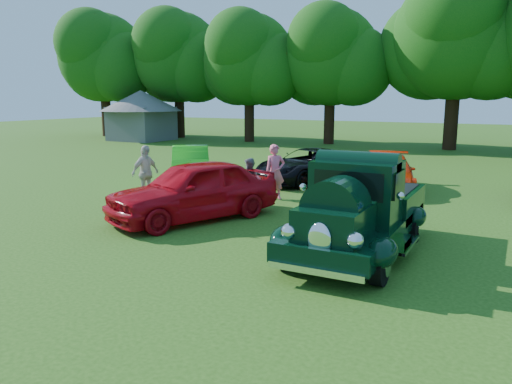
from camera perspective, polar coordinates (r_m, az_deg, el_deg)
The scene contains 11 objects.
ground at distance 11.36m, azimuth 2.81°, elevation -6.50°, with size 120.00×120.00×0.00m, color #244D12.
hero_pickup at distance 11.13m, azimuth 11.71°, elevation -2.31°, with size 2.46×5.28×2.06m.
red_convertible at distance 13.97m, azimuth -7.13°, elevation 0.25°, with size 1.98×4.92×1.68m, color #B70713.
back_car_lime at distance 20.82m, azimuth -7.50°, elevation 3.30°, with size 1.46×4.20×1.38m, color green.
back_car_black at distance 20.11m, azimuth 6.07°, elevation 3.02°, with size 2.24×4.86×1.35m, color black.
back_car_orange at distance 18.85m, azimuth 14.91°, elevation 2.10°, with size 1.80×4.43×1.29m, color #F63008.
spectator_pink at distance 16.63m, azimuth 2.19°, elevation 2.30°, with size 0.67×0.44×1.84m, color #ED6182.
spectator_grey at distance 15.72m, azimuth -0.78°, elevation 1.18°, with size 0.73×0.57×1.50m, color slate.
spectator_white at distance 16.82m, azimuth -12.52°, elevation 2.13°, with size 1.07×0.45×1.83m, color beige.
gazebo at distance 40.72m, azimuth -12.99°, elevation 9.16°, with size 6.40×6.40×3.90m.
tree_line at distance 34.19m, azimuth 26.18°, elevation 15.82°, with size 63.39×9.71×12.37m.
Camera 1 is at (4.59, -9.83, 3.38)m, focal length 35.00 mm.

